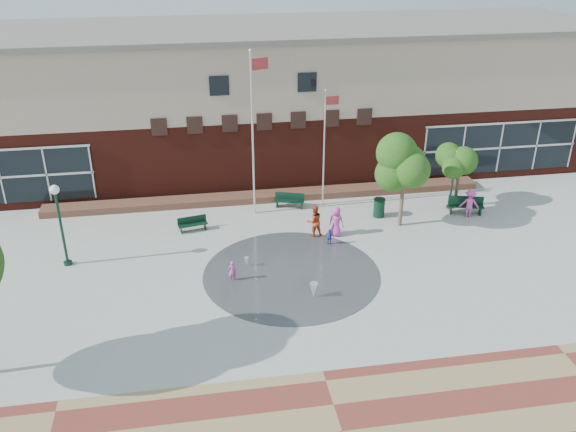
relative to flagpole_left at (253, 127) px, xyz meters
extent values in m
plane|color=#666056|center=(0.92, -9.91, -5.16)|extent=(120.00, 120.00, 0.00)
cube|color=#A8A8A0|center=(0.92, -5.91, -5.15)|extent=(46.00, 18.00, 0.01)
cube|color=brown|center=(0.92, -16.91, -5.15)|extent=(46.00, 6.00, 0.01)
cylinder|color=#383A3D|center=(0.92, -6.91, -5.15)|extent=(8.40, 8.40, 0.01)
cube|color=#571B12|center=(0.92, 7.59, -2.91)|extent=(44.00, 10.00, 4.50)
cube|color=tan|center=(0.92, 7.59, 1.59)|extent=(44.00, 10.00, 4.50)
cube|color=slate|center=(0.92, 7.59, 3.89)|extent=(44.40, 10.40, 0.30)
cube|color=black|center=(-14.08, 2.57, -3.04)|extent=(10.00, 0.12, 3.19)
cube|color=black|center=(15.92, 2.57, -3.04)|extent=(10.00, 0.12, 3.19)
cube|color=black|center=(-1.58, 2.57, 1.64)|extent=(1.10, 0.10, 1.10)
cube|color=black|center=(3.42, 2.57, 1.64)|extent=(1.10, 0.10, 1.10)
cube|color=maroon|center=(0.92, 1.69, -5.16)|extent=(26.00, 1.20, 0.40)
cylinder|color=silver|center=(-0.05, -0.02, -0.60)|extent=(0.11, 0.11, 9.12)
sphere|color=silver|center=(-0.05, -0.02, 4.02)|extent=(0.18, 0.18, 0.18)
cube|color=#B82D2E|center=(0.42, 0.15, 3.29)|extent=(0.95, 0.36, 0.61)
cylinder|color=silver|center=(4.04, 0.50, -1.78)|extent=(0.09, 0.09, 6.76)
sphere|color=silver|center=(4.04, 0.50, 1.65)|extent=(0.14, 0.14, 0.14)
cube|color=#B82D2E|center=(4.43, 0.52, 1.09)|extent=(0.78, 0.07, 0.48)
cylinder|color=#103120|center=(-9.70, -4.26, -3.26)|extent=(0.13, 0.13, 3.80)
cylinder|color=#103120|center=(-9.70, -4.26, -5.07)|extent=(0.40, 0.40, 0.18)
sphere|color=silver|center=(-9.70, -4.26, -1.16)|extent=(0.45, 0.45, 0.45)
cylinder|color=#103120|center=(11.22, -1.20, -3.55)|extent=(0.11, 0.11, 3.22)
cylinder|color=#103120|center=(11.22, -1.20, -5.08)|extent=(0.34, 0.34, 0.15)
sphere|color=silver|center=(11.22, -1.20, -1.77)|extent=(0.38, 0.38, 0.38)
cube|color=#103120|center=(-3.58, -1.66, -4.76)|extent=(1.63, 0.74, 0.05)
cube|color=#103120|center=(-3.62, -1.47, -4.56)|extent=(1.55, 0.35, 0.39)
cube|color=#103120|center=(2.03, 0.37, -4.73)|extent=(1.78, 0.98, 0.06)
cube|color=#103120|center=(2.10, 0.57, -4.51)|extent=(1.65, 0.57, 0.43)
cube|color=#103120|center=(11.82, -2.05, -4.66)|extent=(2.05, 1.07, 0.07)
cube|color=#103120|center=(11.89, -1.82, -4.41)|extent=(1.91, 0.60, 0.49)
cylinder|color=#103120|center=(6.82, -1.61, -4.63)|extent=(0.63, 0.63, 1.04)
cylinder|color=black|center=(6.82, -1.61, -4.09)|extent=(0.67, 0.67, 0.06)
cylinder|color=#4F3D32|center=(7.65, -2.86, -3.62)|extent=(0.21, 0.21, 3.07)
cylinder|color=#4F3D32|center=(11.58, -1.12, -4.00)|extent=(0.20, 0.20, 2.30)
cone|color=white|center=(1.55, -9.03, -5.16)|extent=(0.37, 0.37, 0.72)
cone|color=white|center=(-1.12, -5.90, -5.16)|extent=(0.22, 0.22, 0.50)
imported|color=#C84DA4|center=(-1.89, -7.03, -4.64)|extent=(0.39, 0.27, 1.04)
imported|color=#C8481E|center=(2.75, -3.31, -4.27)|extent=(0.97, 0.81, 1.78)
imported|color=#DD41AB|center=(3.91, -3.44, -4.34)|extent=(0.95, 0.87, 1.63)
imported|color=#294AA3|center=(3.34, -4.38, -4.70)|extent=(0.57, 0.48, 0.91)
imported|color=#EB4DAF|center=(11.82, -2.45, -4.33)|extent=(1.22, 0.98, 1.65)
camera|label=1|loc=(-3.27, -31.29, 10.13)|focal=38.00mm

